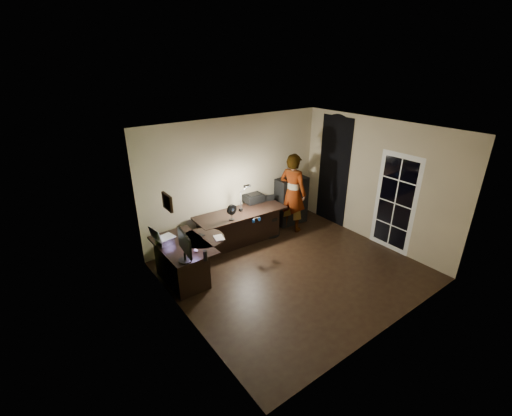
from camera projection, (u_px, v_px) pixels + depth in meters
floor at (294, 271)px, 6.67m from camera, size 4.50×4.00×0.01m
ceiling at (302, 131)px, 5.57m from camera, size 4.50×4.00×0.01m
wall_back at (236, 178)px, 7.60m from camera, size 4.50×0.01×2.70m
wall_front at (398, 255)px, 4.64m from camera, size 4.50×0.01×2.70m
wall_left at (181, 245)px, 4.90m from camera, size 0.01×4.00×2.70m
wall_right at (375, 182)px, 7.34m from camera, size 0.01×4.00×2.70m
green_wall_overlay at (182, 244)px, 4.90m from camera, size 0.00×4.00×2.70m
arched_doorway at (334, 171)px, 8.20m from camera, size 0.01×0.90×2.60m
french_door at (395, 203)px, 7.05m from camera, size 0.02×0.92×2.10m
framed_picture at (167, 202)px, 5.04m from camera, size 0.04×0.30×0.25m
desk_left at (184, 262)px, 6.24m from camera, size 0.82×1.31×0.75m
desk_right at (241, 228)px, 7.50m from camera, size 2.06×0.80×0.76m
cabinet at (291, 201)px, 8.39m from camera, size 0.80×0.43×1.16m
laptop_stand at (165, 241)px, 6.08m from camera, size 0.30×0.26×0.11m
laptop at (164, 232)px, 6.01m from camera, size 0.40×0.38×0.24m
monitor at (184, 251)px, 5.52m from camera, size 0.17×0.57×0.37m
mouse at (196, 250)px, 5.86m from camera, size 0.09×0.11×0.04m
phone at (202, 235)px, 6.41m from camera, size 0.08×0.14×0.01m
pen at (201, 236)px, 6.37m from camera, size 0.01×0.16×0.01m
speaker at (205, 256)px, 5.57m from camera, size 0.09×0.09×0.18m
notepad at (219, 238)px, 6.30m from camera, size 0.21×0.26×0.01m
desk_fan at (232, 212)px, 6.93m from camera, size 0.23×0.15×0.34m
headphones at (257, 220)px, 6.89m from camera, size 0.20×0.10×0.09m
printer at (254, 198)px, 7.83m from camera, size 0.44×0.35×0.19m
desk_lamp at (241, 196)px, 7.24m from camera, size 0.24×0.36×0.71m
office_chair at (270, 217)px, 7.88m from camera, size 0.62×0.62×0.89m
person at (293, 193)px, 7.93m from camera, size 0.61×0.76×1.86m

